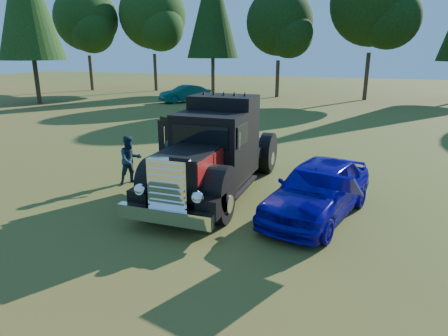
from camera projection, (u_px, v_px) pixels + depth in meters
ground at (180, 222)px, 10.63m from camera, size 120.00×120.00×0.00m
treeline at (350, 9)px, 33.88m from camera, size 66.06×19.12×13.84m
diamond_t_truck at (214, 154)px, 12.42m from camera, size 3.31×7.16×3.00m
hotrod_coupe at (318, 189)px, 10.79m from camera, size 2.91×4.90×1.89m
spectator_near at (171, 166)px, 12.80m from camera, size 0.61×0.71×1.64m
spectator_far at (130, 160)px, 13.47m from camera, size 0.97×1.02×1.66m
distant_teal_car at (185, 94)px, 34.52m from camera, size 4.05×4.28×1.44m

